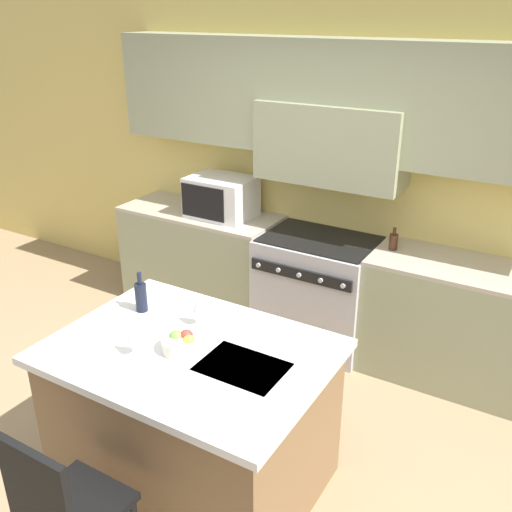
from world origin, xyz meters
TOP-DOWN VIEW (x-y plane):
  - ground_plane at (0.00, 0.00)m, footprint 10.00×10.00m
  - back_cabinetry at (0.00, 2.10)m, footprint 10.00×0.46m
  - back_counter at (-0.00, 1.85)m, footprint 3.82×0.62m
  - range_stove at (-0.00, 1.83)m, footprint 0.91×0.70m
  - microwave at (-0.95, 1.85)m, footprint 0.54×0.42m
  - kitchen_island at (0.06, 0.03)m, footprint 1.49×1.09m
  - island_chair at (0.00, -0.86)m, footprint 0.42×0.40m
  - wine_bottle at (-0.43, 0.22)m, footprint 0.07×0.07m
  - wine_glass_near at (-0.14, -0.16)m, footprint 0.07×0.07m
  - wine_glass_far at (-0.03, 0.26)m, footprint 0.07×0.07m
  - fruit_bowl at (0.04, 0.00)m, footprint 0.23×0.23m
  - oil_bottle_on_counter at (0.58, 1.88)m, footprint 0.06×0.06m

SIDE VIEW (x-z plane):
  - ground_plane at x=0.00m, z-range 0.00..0.00m
  - range_stove at x=0.00m, z-range 0.00..0.92m
  - kitchen_island at x=0.06m, z-range 0.00..0.92m
  - back_counter at x=0.00m, z-range 0.00..0.93m
  - island_chair at x=0.00m, z-range 0.07..1.03m
  - fruit_bowl at x=0.04m, z-range 0.91..1.01m
  - oil_bottle_on_counter at x=0.58m, z-range 0.91..1.08m
  - wine_bottle at x=-0.43m, z-range 0.89..1.14m
  - wine_glass_near at x=-0.14m, z-range 0.95..1.16m
  - wine_glass_far at x=-0.03m, z-range 0.95..1.16m
  - microwave at x=-0.95m, z-range 0.93..1.27m
  - back_cabinetry at x=0.00m, z-range 0.26..2.96m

